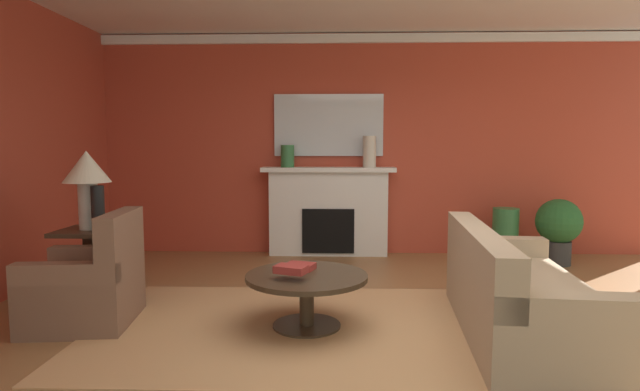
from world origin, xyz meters
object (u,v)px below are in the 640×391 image
(fireplace, at_px, (328,214))
(coffee_table, at_px, (307,288))
(vase_tall_corner, at_px, (505,235))
(potted_plant, at_px, (559,226))
(vase_mantel_left, at_px, (287,156))
(armchair_near_window, at_px, (89,288))
(vase_on_side_table, at_px, (98,209))
(sofa, at_px, (517,299))
(vase_mantel_right, at_px, (369,152))
(side_table, at_px, (91,260))
(table_lamp, at_px, (87,174))
(mantel_mirror, at_px, (329,125))

(fireplace, relative_size, coffee_table, 1.80)
(vase_tall_corner, distance_m, potted_plant, 0.64)
(fireplace, bearing_deg, vase_mantel_left, -174.86)
(armchair_near_window, distance_m, coffee_table, 1.84)
(vase_mantel_left, distance_m, vase_on_side_table, 2.75)
(sofa, xyz_separation_m, armchair_near_window, (-3.49, 0.16, 0.01))
(vase_tall_corner, height_order, vase_mantel_right, vase_mantel_right)
(coffee_table, distance_m, potted_plant, 3.83)
(side_table, height_order, vase_mantel_right, vase_mantel_right)
(table_lamp, relative_size, vase_tall_corner, 1.08)
(vase_mantel_right, height_order, vase_on_side_table, vase_mantel_right)
(table_lamp, height_order, vase_mantel_right, vase_mantel_right)
(potted_plant, bearing_deg, vase_tall_corner, 163.38)
(vase_mantel_left, bearing_deg, coffee_table, -81.29)
(fireplace, height_order, vase_tall_corner, fireplace)
(coffee_table, distance_m, table_lamp, 2.40)
(potted_plant, bearing_deg, vase_mantel_right, 169.66)
(table_lamp, xyz_separation_m, vase_mantel_left, (1.70, 2.11, 0.13))
(mantel_mirror, xyz_separation_m, side_table, (-2.25, -2.28, -1.37))
(armchair_near_window, height_order, potted_plant, armchair_near_window)
(coffee_table, xyz_separation_m, side_table, (-2.12, 0.67, 0.06))
(coffee_table, height_order, vase_mantel_right, vase_mantel_right)
(armchair_near_window, bearing_deg, vase_tall_corner, 30.33)
(sofa, distance_m, table_lamp, 3.97)
(coffee_table, distance_m, side_table, 2.23)
(vase_mantel_right, relative_size, vase_on_side_table, 0.98)
(vase_mantel_right, bearing_deg, vase_on_side_table, -139.94)
(vase_mantel_left, bearing_deg, vase_mantel_right, 0.00)
(mantel_mirror, relative_size, side_table, 2.12)
(vase_tall_corner, relative_size, vase_mantel_left, 2.32)
(armchair_near_window, height_order, vase_mantel_left, vase_mantel_left)
(potted_plant, bearing_deg, vase_on_side_table, -160.22)
(vase_mantel_left, relative_size, potted_plant, 0.36)
(table_lamp, bearing_deg, mantel_mirror, 45.36)
(table_lamp, xyz_separation_m, vase_mantel_right, (2.80, 2.11, 0.19))
(sofa, xyz_separation_m, vase_mantel_left, (-2.08, 2.90, 1.06))
(armchair_near_window, bearing_deg, potted_plant, 25.45)
(side_table, distance_m, vase_mantel_left, 2.87)
(fireplace, height_order, mantel_mirror, mantel_mirror)
(vase_on_side_table, height_order, potted_plant, vase_on_side_table)
(vase_tall_corner, bearing_deg, armchair_near_window, -149.67)
(coffee_table, xyz_separation_m, vase_tall_corner, (2.43, 2.52, 0.01))
(sofa, bearing_deg, vase_mantel_left, 125.62)
(sofa, bearing_deg, fireplace, 117.40)
(fireplace, relative_size, armchair_near_window, 1.89)
(coffee_table, bearing_deg, vase_tall_corner, 46.13)
(mantel_mirror, bearing_deg, fireplace, -90.00)
(coffee_table, xyz_separation_m, vase_mantel_left, (-0.42, 2.77, 1.02))
(fireplace, distance_m, armchair_near_window, 3.42)
(sofa, bearing_deg, vase_tall_corner, 73.83)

